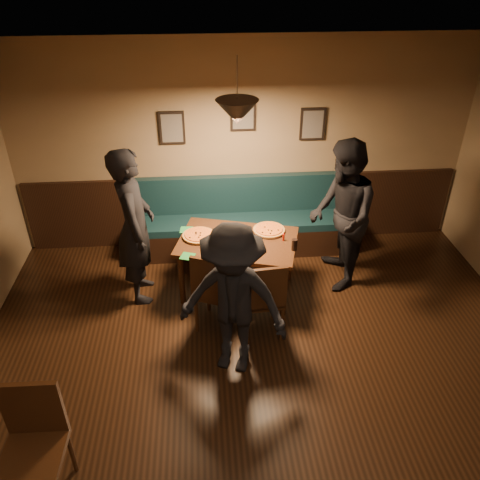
{
  "coord_description": "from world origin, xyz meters",
  "views": [
    {
      "loc": [
        -0.54,
        -2.54,
        3.74
      ],
      "look_at": [
        -0.17,
        1.92,
        0.95
      ],
      "focal_mm": 36.42,
      "sensor_mm": 36.0,
      "label": 1
    }
  ],
  "objects_px": {
    "booth_bench": "(244,218)",
    "diner_front": "(233,302)",
    "tabasco_bottle": "(284,237)",
    "cafe_chair_far": "(32,454)",
    "diner_right": "(341,217)",
    "soda_glass": "(294,245)",
    "chair_near_left": "(218,288)",
    "chair_near_right": "(262,296)",
    "diner_left": "(135,227)",
    "dining_table": "(238,266)"
  },
  "relations": [
    {
      "from": "chair_near_left",
      "to": "diner_front",
      "type": "bearing_deg",
      "value": -57.7
    },
    {
      "from": "diner_right",
      "to": "soda_glass",
      "type": "distance_m",
      "value": 0.73
    },
    {
      "from": "chair_near_right",
      "to": "soda_glass",
      "type": "xyz_separation_m",
      "value": [
        0.42,
        0.49,
        0.31
      ]
    },
    {
      "from": "diner_left",
      "to": "diner_right",
      "type": "bearing_deg",
      "value": -93.77
    },
    {
      "from": "diner_right",
      "to": "cafe_chair_far",
      "type": "distance_m",
      "value": 3.96
    },
    {
      "from": "chair_near_left",
      "to": "diner_front",
      "type": "distance_m",
      "value": 0.72
    },
    {
      "from": "booth_bench",
      "to": "chair_near_left",
      "type": "relative_size",
      "value": 2.99
    },
    {
      "from": "chair_near_right",
      "to": "diner_front",
      "type": "relative_size",
      "value": 0.59
    },
    {
      "from": "booth_bench",
      "to": "diner_right",
      "type": "relative_size",
      "value": 1.61
    },
    {
      "from": "dining_table",
      "to": "diner_front",
      "type": "height_order",
      "value": "diner_front"
    },
    {
      "from": "chair_near_left",
      "to": "soda_glass",
      "type": "bearing_deg",
      "value": 42.91
    },
    {
      "from": "diner_left",
      "to": "cafe_chair_far",
      "type": "bearing_deg",
      "value": 162.52
    },
    {
      "from": "chair_near_left",
      "to": "soda_glass",
      "type": "height_order",
      "value": "chair_near_left"
    },
    {
      "from": "diner_left",
      "to": "diner_right",
      "type": "distance_m",
      "value": 2.42
    },
    {
      "from": "booth_bench",
      "to": "tabasco_bottle",
      "type": "bearing_deg",
      "value": -69.37
    },
    {
      "from": "booth_bench",
      "to": "cafe_chair_far",
      "type": "xyz_separation_m",
      "value": [
        -1.88,
        -3.42,
        0.01
      ]
    },
    {
      "from": "booth_bench",
      "to": "dining_table",
      "type": "bearing_deg",
      "value": -100.16
    },
    {
      "from": "soda_glass",
      "to": "chair_near_right",
      "type": "bearing_deg",
      "value": -130.76
    },
    {
      "from": "booth_bench",
      "to": "diner_right",
      "type": "distance_m",
      "value": 1.42
    },
    {
      "from": "dining_table",
      "to": "soda_glass",
      "type": "relative_size",
      "value": 9.89
    },
    {
      "from": "dining_table",
      "to": "tabasco_bottle",
      "type": "relative_size",
      "value": 12.37
    },
    {
      "from": "diner_front",
      "to": "soda_glass",
      "type": "xyz_separation_m",
      "value": [
        0.76,
        0.98,
        -0.02
      ]
    },
    {
      "from": "diner_right",
      "to": "tabasco_bottle",
      "type": "distance_m",
      "value": 0.74
    },
    {
      "from": "tabasco_bottle",
      "to": "diner_right",
      "type": "bearing_deg",
      "value": 12.22
    },
    {
      "from": "chair_near_left",
      "to": "diner_right",
      "type": "xyz_separation_m",
      "value": [
        1.51,
        0.7,
        0.43
      ]
    },
    {
      "from": "diner_left",
      "to": "soda_glass",
      "type": "bearing_deg",
      "value": -104.66
    },
    {
      "from": "diner_right",
      "to": "soda_glass",
      "type": "height_order",
      "value": "diner_right"
    },
    {
      "from": "dining_table",
      "to": "chair_near_left",
      "type": "height_order",
      "value": "chair_near_left"
    },
    {
      "from": "diner_front",
      "to": "chair_near_right",
      "type": "bearing_deg",
      "value": 75.34
    },
    {
      "from": "booth_bench",
      "to": "cafe_chair_far",
      "type": "bearing_deg",
      "value": -118.83
    },
    {
      "from": "diner_front",
      "to": "cafe_chair_far",
      "type": "height_order",
      "value": "diner_front"
    },
    {
      "from": "tabasco_bottle",
      "to": "cafe_chair_far",
      "type": "xyz_separation_m",
      "value": [
        -2.25,
        -2.44,
        -0.27
      ]
    },
    {
      "from": "diner_left",
      "to": "dining_table",
      "type": "bearing_deg",
      "value": -97.23
    },
    {
      "from": "diner_right",
      "to": "cafe_chair_far",
      "type": "height_order",
      "value": "diner_right"
    },
    {
      "from": "tabasco_bottle",
      "to": "chair_near_left",
      "type": "bearing_deg",
      "value": -145.29
    },
    {
      "from": "chair_near_right",
      "to": "diner_left",
      "type": "xyz_separation_m",
      "value": [
        -1.37,
        0.79,
        0.46
      ]
    },
    {
      "from": "chair_near_right",
      "to": "tabasco_bottle",
      "type": "bearing_deg",
      "value": 59.05
    },
    {
      "from": "chair_near_left",
      "to": "chair_near_right",
      "type": "height_order",
      "value": "chair_near_left"
    },
    {
      "from": "chair_near_left",
      "to": "cafe_chair_far",
      "type": "xyz_separation_m",
      "value": [
        -1.45,
        -1.89,
        0.01
      ]
    },
    {
      "from": "booth_bench",
      "to": "soda_glass",
      "type": "relative_size",
      "value": 21.78
    },
    {
      "from": "booth_bench",
      "to": "chair_near_right",
      "type": "relative_size",
      "value": 3.09
    },
    {
      "from": "booth_bench",
      "to": "diner_front",
      "type": "height_order",
      "value": "diner_front"
    },
    {
      "from": "diner_front",
      "to": "tabasco_bottle",
      "type": "height_order",
      "value": "diner_front"
    },
    {
      "from": "diner_left",
      "to": "diner_right",
      "type": "relative_size",
      "value": 1.01
    },
    {
      "from": "tabasco_bottle",
      "to": "diner_front",
      "type": "bearing_deg",
      "value": -119.59
    },
    {
      "from": "booth_bench",
      "to": "tabasco_bottle",
      "type": "height_order",
      "value": "booth_bench"
    },
    {
      "from": "diner_front",
      "to": "cafe_chair_far",
      "type": "bearing_deg",
      "value": -121.3
    },
    {
      "from": "dining_table",
      "to": "diner_right",
      "type": "relative_size",
      "value": 0.73
    },
    {
      "from": "booth_bench",
      "to": "diner_front",
      "type": "bearing_deg",
      "value": -98.07
    },
    {
      "from": "booth_bench",
      "to": "chair_near_left",
      "type": "height_order",
      "value": "chair_near_left"
    }
  ]
}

